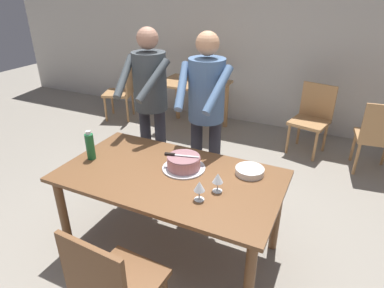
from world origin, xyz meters
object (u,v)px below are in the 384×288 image
at_px(cake_on_platter, 184,163).
at_px(wine_glass_near, 218,179).
at_px(chair_near_side, 113,285).
at_px(background_table, 194,93).
at_px(background_chair_2, 122,90).
at_px(wine_glass_far, 199,187).
at_px(person_standing_beside, 150,97).
at_px(background_chair_0, 378,135).
at_px(person_cutting_cake, 206,107).
at_px(background_chair_1, 312,116).
at_px(main_dining_table, 170,185).
at_px(water_bottle, 90,146).
at_px(cake_knife, 175,155).
at_px(plate_stack, 250,171).

xyz_separation_m(cake_on_platter, wine_glass_near, (0.35, -0.18, 0.05)).
distance_m(chair_near_side, background_table, 3.47).
distance_m(background_table, background_chair_2, 1.25).
distance_m(wine_glass_far, person_standing_beside, 1.33).
height_order(wine_glass_near, person_standing_beside, person_standing_beside).
bearing_deg(background_chair_0, person_cutting_cake, -136.30).
height_order(person_standing_beside, background_chair_1, person_standing_beside).
height_order(chair_near_side, background_table, chair_near_side).
bearing_deg(person_cutting_cake, cake_on_platter, -84.15).
bearing_deg(background_chair_2, wine_glass_near, -42.67).
xyz_separation_m(background_table, background_chair_1, (1.73, -0.02, -0.09)).
bearing_deg(main_dining_table, water_bottle, -175.33).
height_order(background_table, background_chair_1, background_chair_1).
xyz_separation_m(cake_knife, background_table, (-0.95, 2.36, -0.29)).
bearing_deg(cake_on_platter, background_chair_1, 73.01).
bearing_deg(person_standing_beside, main_dining_table, -49.92).
distance_m(cake_knife, chair_near_side, 1.03).
height_order(main_dining_table, chair_near_side, chair_near_side).
bearing_deg(main_dining_table, person_cutting_cake, 89.87).
bearing_deg(person_cutting_cake, background_chair_1, 66.50).
distance_m(wine_glass_near, background_chair_0, 2.50).
bearing_deg(plate_stack, background_chair_1, 84.20).
distance_m(cake_on_platter, water_bottle, 0.79).
relative_size(wine_glass_near, background_chair_0, 0.16).
height_order(cake_knife, background_table, cake_knife).
bearing_deg(water_bottle, background_chair_2, 121.76).
distance_m(wine_glass_near, background_chair_2, 3.57).
bearing_deg(background_chair_2, wine_glass_far, -45.17).
relative_size(cake_knife, background_table, 0.27).
bearing_deg(cake_on_platter, background_table, 113.46).
height_order(plate_stack, wine_glass_far, wine_glass_far).
height_order(person_standing_beside, chair_near_side, person_standing_beside).
bearing_deg(wine_glass_far, cake_on_platter, 130.95).
bearing_deg(cake_on_platter, water_bottle, -166.77).
height_order(plate_stack, background_table, plate_stack).
relative_size(main_dining_table, wine_glass_far, 11.79).
height_order(background_chair_0, background_chair_2, same).
bearing_deg(chair_near_side, plate_stack, 67.53).
height_order(main_dining_table, cake_on_platter, cake_on_platter).
distance_m(plate_stack, person_cutting_cake, 0.75).
bearing_deg(cake_on_platter, person_standing_beside, 138.15).
height_order(main_dining_table, background_chair_0, background_chair_0).
bearing_deg(background_chair_0, person_standing_beside, -146.06).
xyz_separation_m(person_cutting_cake, background_chair_0, (1.53, 1.47, -0.58)).
bearing_deg(background_table, cake_knife, -68.13).
bearing_deg(background_table, background_chair_1, -0.53).
bearing_deg(water_bottle, background_chair_1, 59.47).
distance_m(cake_knife, person_standing_beside, 0.87).
bearing_deg(main_dining_table, chair_near_side, -84.19).
bearing_deg(water_bottle, wine_glass_far, -7.73).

